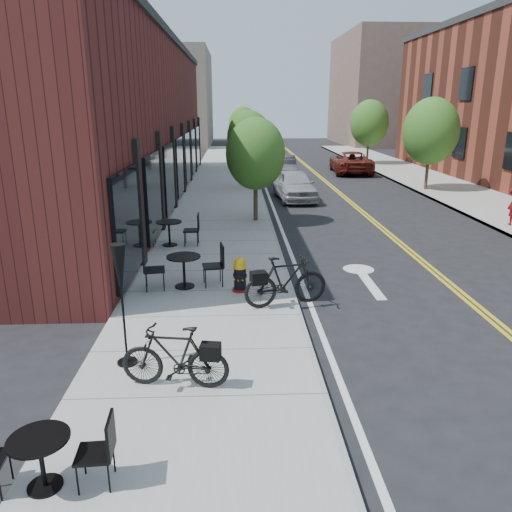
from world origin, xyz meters
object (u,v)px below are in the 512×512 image
object	(u,v)px
parked_car_b	(283,167)
parked_car_a	(295,185)
bicycle_right	(286,281)
patio_umbrella	(121,280)
parked_car_c	(265,155)
bistro_set_b	(184,267)
parked_car_far	(351,162)
fire_hydrant	(240,275)
bistro_set_c	(169,230)
bistro_set_a	(41,455)
bicycle_left	(175,357)

from	to	relation	value
parked_car_b	parked_car_a	bearing A→B (deg)	-89.61
bicycle_right	parked_car_b	distance (m)	20.65
patio_umbrella	parked_car_c	xyz separation A→B (m)	(4.20, 30.26, -0.89)
bistro_set_b	parked_car_far	size ratio (longest dim) A/B	0.37
fire_hydrant	bistro_set_c	distance (m)	4.62
parked_car_far	fire_hydrant	bearing A→B (deg)	75.03
bistro_set_b	patio_umbrella	size ratio (longest dim) A/B	0.91
fire_hydrant	parked_car_c	bearing A→B (deg)	104.90
bistro_set_a	parked_car_b	size ratio (longest dim) A/B	0.38
bistro_set_c	parked_car_a	world-z (taller)	parked_car_a
bicycle_right	bicycle_left	bearing A→B (deg)	133.23
patio_umbrella	parked_car_b	world-z (taller)	patio_umbrella
bistro_set_c	bicycle_right	bearing A→B (deg)	-58.50
bistro_set_b	bistro_set_c	size ratio (longest dim) A/B	1.04
bicycle_left	parked_car_a	size ratio (longest dim) A/B	0.41
bistro_set_a	bistro_set_c	xyz separation A→B (m)	(0.17, 10.32, 0.07)
fire_hydrant	bistro_set_b	distance (m)	1.38
parked_car_a	bistro_set_a	bearing A→B (deg)	-109.62
parked_car_a	parked_car_b	xyz separation A→B (m)	(0.15, 7.22, -0.01)
bicycle_right	bistro_set_b	size ratio (longest dim) A/B	0.98
bistro_set_a	parked_car_far	xyz separation A→B (m)	(9.90, 28.17, 0.16)
parked_car_far	bicycle_right	bearing A→B (deg)	78.00
bicycle_left	parked_car_c	world-z (taller)	parked_car_c
bicycle_right	parked_car_far	bearing A→B (deg)	-30.45
fire_hydrant	bicycle_left	distance (m)	4.27
patio_umbrella	parked_car_c	bearing A→B (deg)	82.11
bistro_set_b	bistro_set_c	xyz separation A→B (m)	(-0.81, 3.76, -0.01)
bistro_set_c	parked_car_b	bearing A→B (deg)	71.59
fire_hydrant	bistro_set_b	size ratio (longest dim) A/B	0.44
parked_car_b	bistro_set_b	bearing A→B (deg)	-100.78
bistro_set_c	parked_car_far	distance (m)	20.33
bistro_set_c	patio_umbrella	bearing A→B (deg)	-89.01
bicycle_left	bistro_set_b	bearing A→B (deg)	-167.69
bistro_set_a	parked_car_far	world-z (taller)	parked_car_far
bistro_set_c	bicycle_left	bearing A→B (deg)	-82.84
bistro_set_b	parked_car_c	xyz separation A→B (m)	(3.57, 26.57, 0.11)
bicycle_right	parked_car_a	size ratio (longest dim) A/B	0.45
bicycle_right	bistro_set_a	distance (m)	6.24
bistro_set_c	parked_car_b	world-z (taller)	parked_car_b
patio_umbrella	bistro_set_a	bearing A→B (deg)	-97.09
bistro_set_b	parked_car_a	distance (m)	12.74
bicycle_left	fire_hydrant	bearing A→B (deg)	174.42
bicycle_right	patio_umbrella	world-z (taller)	patio_umbrella
bicycle_left	parked_car_b	bearing A→B (deg)	179.25
bicycle_right	parked_car_far	distance (m)	23.80
bicycle_right	patio_umbrella	xyz separation A→B (m)	(-2.94, -2.43, 0.94)
bistro_set_b	parked_car_c	world-z (taller)	parked_car_c
bicycle_left	bicycle_right	distance (m)	3.79
bicycle_left	parked_car_c	bearing A→B (deg)	-177.39
bicycle_right	parked_car_c	bearing A→B (deg)	-16.93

